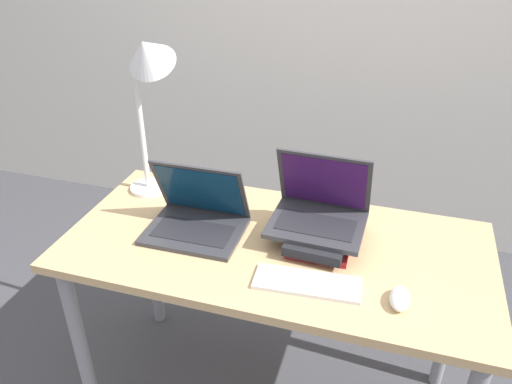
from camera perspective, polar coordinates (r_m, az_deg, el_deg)
desk at (r=1.69m, az=2.13°, el=-8.44°), size 1.37×0.66×0.76m
laptop_left at (r=1.68m, az=-6.78°, el=-2.89°), size 0.32×0.25×0.24m
book_stack at (r=1.63m, az=7.43°, el=-4.98°), size 0.20×0.28×0.05m
laptop_on_books at (r=1.62m, az=7.23°, el=-2.07°), size 0.31×0.25×0.24m
wireless_keyboard at (r=1.47m, az=5.86°, el=-10.31°), size 0.31×0.13×0.01m
mouse at (r=1.45m, az=16.12°, el=-11.61°), size 0.06×0.10×0.04m
desk_lamp at (r=1.73m, az=-12.32°, el=13.15°), size 0.23×0.20×0.63m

